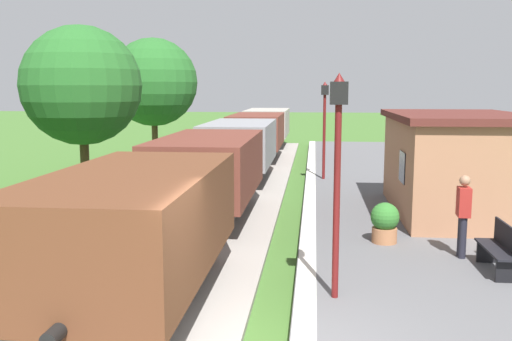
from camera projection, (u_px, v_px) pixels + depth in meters
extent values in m
cube|color=brown|center=(134.00, 220.00, 9.19)|extent=(2.50, 5.60, 1.60)
cube|color=black|center=(135.00, 259.00, 9.28)|extent=(2.10, 5.15, 0.50)
cylinder|color=black|center=(164.00, 244.00, 11.08)|extent=(1.56, 0.84, 0.84)
cylinder|color=black|center=(94.00, 317.00, 7.56)|extent=(1.56, 0.84, 0.84)
cylinder|color=black|center=(178.00, 218.00, 12.19)|extent=(0.20, 0.30, 0.20)
cylinder|color=black|center=(53.00, 336.00, 6.38)|extent=(0.20, 0.30, 0.20)
cube|color=brown|center=(209.00, 165.00, 15.68)|extent=(2.50, 5.60, 1.60)
cube|color=black|center=(209.00, 188.00, 15.78)|extent=(2.10, 5.15, 0.50)
cylinder|color=black|center=(220.00, 186.00, 17.58)|extent=(1.56, 0.84, 0.84)
cylinder|color=black|center=(196.00, 211.00, 14.05)|extent=(1.56, 0.84, 0.84)
cylinder|color=black|center=(225.00, 173.00, 18.68)|extent=(0.20, 0.30, 0.20)
cylinder|color=black|center=(185.00, 211.00, 12.88)|extent=(0.20, 0.30, 0.20)
cube|color=gray|center=(240.00, 143.00, 22.18)|extent=(2.50, 5.60, 1.60)
cube|color=black|center=(240.00, 159.00, 22.27)|extent=(2.10, 5.15, 0.50)
cylinder|color=black|center=(245.00, 160.00, 24.07)|extent=(1.56, 0.84, 0.84)
cylinder|color=black|center=(233.00, 172.00, 20.55)|extent=(1.56, 0.84, 0.84)
cylinder|color=black|center=(248.00, 151.00, 25.18)|extent=(0.20, 0.30, 0.20)
cylinder|color=black|center=(229.00, 170.00, 19.37)|extent=(0.20, 0.30, 0.20)
cube|color=brown|center=(257.00, 130.00, 28.68)|extent=(2.50, 5.60, 1.60)
cube|color=black|center=(257.00, 143.00, 28.77)|extent=(2.10, 5.15, 0.50)
cylinder|color=black|center=(260.00, 144.00, 30.57)|extent=(1.56, 0.84, 0.84)
cylinder|color=black|center=(253.00, 152.00, 27.04)|extent=(1.56, 0.84, 0.84)
cylinder|color=black|center=(262.00, 138.00, 31.67)|extent=(0.20, 0.30, 0.20)
cylinder|color=black|center=(250.00, 149.00, 25.87)|extent=(0.20, 0.30, 0.20)
cube|color=gray|center=(267.00, 122.00, 35.17)|extent=(2.50, 5.60, 1.60)
cube|color=black|center=(267.00, 133.00, 35.27)|extent=(2.10, 5.15, 0.50)
cylinder|color=black|center=(270.00, 134.00, 37.07)|extent=(1.56, 0.84, 0.84)
cylinder|color=black|center=(265.00, 139.00, 33.54)|extent=(1.56, 0.84, 0.84)
cylinder|color=black|center=(271.00, 129.00, 38.17)|extent=(0.20, 0.30, 0.20)
cylinder|color=black|center=(263.00, 137.00, 32.36)|extent=(0.20, 0.30, 0.20)
cube|color=#9E6B4C|center=(455.00, 167.00, 15.57)|extent=(3.20, 5.50, 2.60)
cube|color=#51231E|center=(458.00, 116.00, 15.37)|extent=(3.50, 5.80, 0.18)
cube|color=black|center=(402.00, 167.00, 14.64)|extent=(0.03, 0.90, 0.80)
cube|color=black|center=(497.00, 249.00, 10.66)|extent=(0.42, 1.50, 0.04)
cube|color=black|center=(508.00, 237.00, 10.61)|extent=(0.04, 1.50, 0.45)
cube|color=black|center=(507.00, 271.00, 10.10)|extent=(0.38, 0.06, 0.42)
cube|color=black|center=(486.00, 252.00, 11.29)|extent=(0.38, 0.06, 0.42)
cube|color=black|center=(411.00, 173.00, 20.18)|extent=(0.42, 1.50, 0.04)
cube|color=black|center=(417.00, 166.00, 20.13)|extent=(0.04, 1.50, 0.45)
cube|color=black|center=(413.00, 182.00, 19.63)|extent=(0.38, 0.06, 0.42)
cube|color=black|center=(408.00, 177.00, 20.81)|extent=(0.38, 0.06, 0.42)
cylinder|color=black|center=(463.00, 238.00, 11.53)|extent=(0.15, 0.15, 0.86)
cylinder|color=black|center=(461.00, 236.00, 11.69)|extent=(0.15, 0.15, 0.86)
cube|color=maroon|center=(464.00, 202.00, 11.50)|extent=(0.26, 0.39, 0.60)
sphere|color=#936B51|center=(465.00, 181.00, 11.44)|extent=(0.22, 0.22, 0.22)
cylinder|color=#9E6642|center=(384.00, 235.00, 12.74)|extent=(0.56, 0.56, 0.34)
sphere|color=#2D6B28|center=(385.00, 217.00, 12.68)|extent=(0.64, 0.64, 0.64)
cylinder|color=#591414|center=(337.00, 203.00, 9.20)|extent=(0.11, 0.11, 3.20)
cube|color=black|center=(339.00, 93.00, 8.94)|extent=(0.28, 0.28, 0.36)
sphere|color=#F2E5BF|center=(339.00, 93.00, 8.94)|extent=(0.20, 0.20, 0.20)
cone|color=#591414|center=(339.00, 78.00, 8.91)|extent=(0.20, 0.20, 0.16)
cylinder|color=#591414|center=(324.00, 137.00, 21.46)|extent=(0.11, 0.11, 3.20)
cube|color=black|center=(325.00, 90.00, 21.20)|extent=(0.28, 0.28, 0.36)
sphere|color=#F2E5BF|center=(325.00, 90.00, 21.20)|extent=(0.20, 0.20, 0.20)
cone|color=#591414|center=(325.00, 84.00, 21.17)|extent=(0.20, 0.20, 0.16)
cylinder|color=#4C3823|center=(85.00, 168.00, 17.80)|extent=(0.28, 0.28, 2.40)
sphere|color=#235B23|center=(82.00, 86.00, 17.42)|extent=(3.69, 3.69, 3.69)
cylinder|color=#4C3823|center=(155.00, 142.00, 26.24)|extent=(0.28, 0.28, 2.46)
sphere|color=#235B23|center=(154.00, 82.00, 25.84)|extent=(4.02, 4.02, 4.02)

